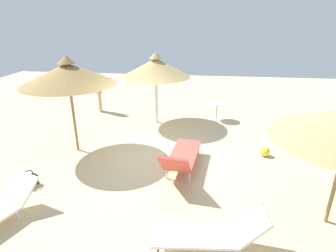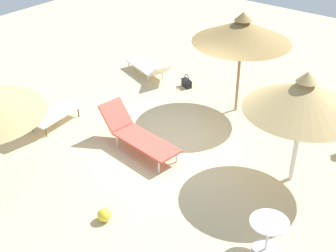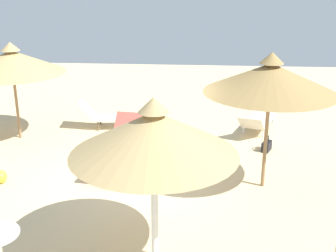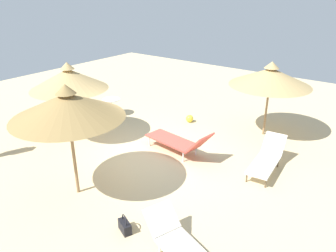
{
  "view_description": "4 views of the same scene",
  "coord_description": "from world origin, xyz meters",
  "views": [
    {
      "loc": [
        -1.1,
        6.69,
        3.71
      ],
      "look_at": [
        -0.31,
        0.25,
        1.12
      ],
      "focal_mm": 29.33,
      "sensor_mm": 36.0,
      "label": 1
    },
    {
      "loc": [
        -7.7,
        -5.86,
        6.36
      ],
      "look_at": [
        -0.66,
        -0.35,
        0.98
      ],
      "focal_mm": 50.23,
      "sensor_mm": 36.0,
      "label": 2
    },
    {
      "loc": [
        1.17,
        -8.76,
        4.24
      ],
      "look_at": [
        0.46,
        0.42,
        1.01
      ],
      "focal_mm": 47.86,
      "sensor_mm": 36.0,
      "label": 3
    },
    {
      "loc": [
        6.53,
        5.58,
        4.72
      ],
      "look_at": [
        -0.64,
        0.16,
        0.84
      ],
      "focal_mm": 34.62,
      "sensor_mm": 36.0,
      "label": 4
    }
  ],
  "objects": [
    {
      "name": "lounge_chair_near_right",
      "position": [
        -1.38,
        3.03,
        0.36
      ],
      "size": [
        1.92,
        0.76,
        0.8
      ],
      "color": "silver",
      "rests_on": "ground"
    },
    {
      "name": "ground",
      "position": [
        0.0,
        0.0,
        -0.05
      ],
      "size": [
        24.0,
        24.0,
        0.1
      ],
      "primitive_type": "cube",
      "color": "beige"
    },
    {
      "name": "handbag",
      "position": [
        2.8,
        1.64,
        0.13
      ],
      "size": [
        0.3,
        0.4,
        0.41
      ],
      "color": "black",
      "rests_on": "ground"
    },
    {
      "name": "lounge_chair_edge",
      "position": [
        -0.69,
        0.57,
        0.43
      ],
      "size": [
        0.96,
        2.31,
        0.94
      ],
      "color": "#CC4C3F",
      "rests_on": "ground"
    },
    {
      "name": "parasol_umbrella_center",
      "position": [
        2.47,
        -0.29,
        2.29
      ],
      "size": [
        2.57,
        2.57,
        2.78
      ],
      "color": "olive",
      "rests_on": "ground"
    },
    {
      "name": "person_standing_front",
      "position": [
        3.06,
        -3.87,
        0.93
      ],
      "size": [
        0.31,
        0.43,
        1.63
      ],
      "color": "tan",
      "rests_on": "ground"
    },
    {
      "name": "side_table_round",
      "position": [
        -1.73,
        -3.45,
        0.47
      ],
      "size": [
        0.71,
        0.71,
        0.68
      ],
      "color": "silver",
      "rests_on": "ground"
    },
    {
      "name": "parasol_umbrella_back",
      "position": [
        0.51,
        -2.88,
        2.05
      ],
      "size": [
        2.45,
        2.45,
        2.59
      ],
      "color": "white",
      "rests_on": "ground"
    },
    {
      "name": "beach_ball",
      "position": [
        -2.99,
        -0.59,
        0.14
      ],
      "size": [
        0.28,
        0.28,
        0.28
      ],
      "primitive_type": "sphere",
      "color": "yellow",
      "rests_on": "ground"
    }
  ]
}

